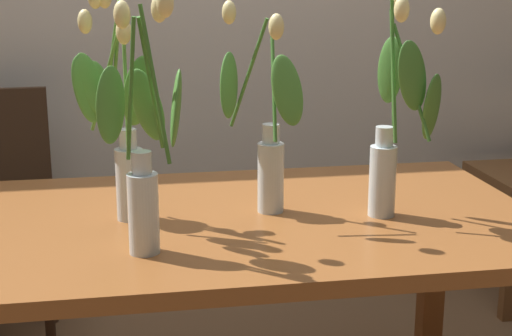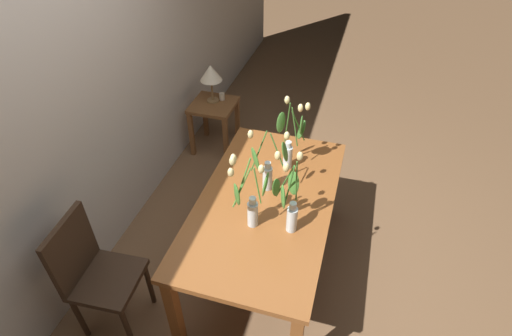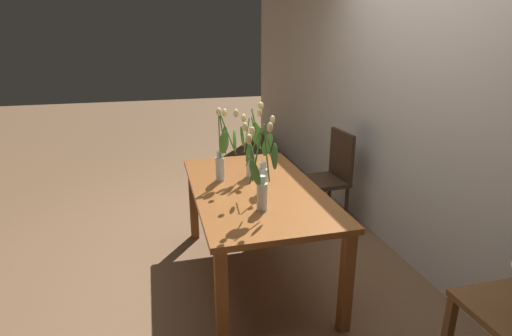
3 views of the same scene
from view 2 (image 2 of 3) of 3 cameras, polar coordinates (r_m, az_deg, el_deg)
name	(u,v)px [view 2 (image 2 of 3)]	position (r m, az deg, el deg)	size (l,w,h in m)	color
ground_plane	(264,267)	(3.30, 1.19, -13.86)	(18.00, 18.00, 0.00)	brown
room_wall_rear	(74,94)	(2.94, -24.40, 9.54)	(9.00, 0.10, 2.70)	beige
dining_table	(266,210)	(2.81, 1.36, -5.94)	(1.60, 0.90, 0.74)	brown
tulip_vase_0	(268,169)	(2.71, 1.74, -0.20)	(0.20, 0.25, 0.53)	silver
tulip_vase_1	(248,200)	(2.42, -1.13, -4.58)	(0.23, 0.21, 0.57)	silver
tulip_vase_2	(291,142)	(2.91, 4.97, 3.70)	(0.16, 0.23, 0.57)	silver
tulip_vase_3	(289,204)	(2.43, 4.73, -5.08)	(0.20, 0.17, 0.57)	silver
dining_chair	(94,270)	(2.83, -22.04, -13.33)	(0.43, 0.43, 0.93)	#382619
side_table	(214,113)	(4.24, -5.99, 7.72)	(0.44, 0.44, 0.55)	brown
table_lamp	(211,74)	(4.08, -6.43, 13.14)	(0.22, 0.22, 0.40)	olive
pillar_candle	(222,96)	(4.22, -4.86, 10.11)	(0.06, 0.06, 0.07)	beige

